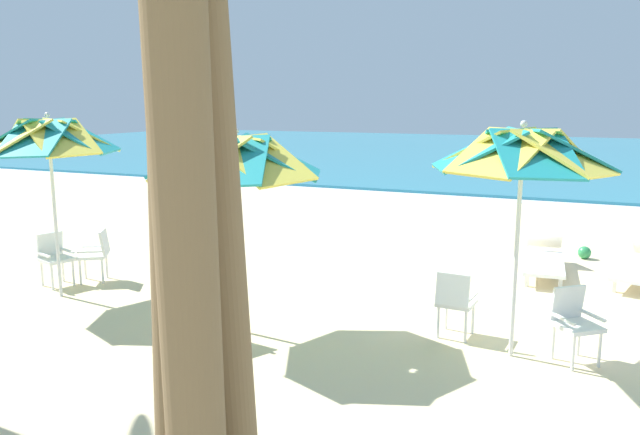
% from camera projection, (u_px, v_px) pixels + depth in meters
% --- Properties ---
extents(ground_plane, '(80.00, 80.00, 0.00)m').
position_uv_depth(ground_plane, '(538.00, 307.00, 9.21)').
color(ground_plane, beige).
extents(sea, '(80.00, 36.00, 0.10)m').
position_uv_depth(sea, '(586.00, 155.00, 34.87)').
color(sea, teal).
rests_on(sea, ground).
extents(surf_foam, '(80.00, 0.70, 0.01)m').
position_uv_depth(surf_foam, '(571.00, 204.00, 18.43)').
color(surf_foam, white).
rests_on(surf_foam, ground).
extents(beach_umbrella_0, '(2.05, 2.05, 2.76)m').
position_uv_depth(beach_umbrella_0, '(522.00, 153.00, 7.01)').
color(beach_umbrella_0, silver).
rests_on(beach_umbrella_0, ground).
extents(plastic_chair_0, '(0.47, 0.50, 0.87)m').
position_uv_depth(plastic_chair_0, '(455.00, 300.00, 7.94)').
color(plastic_chair_0, white).
rests_on(plastic_chair_0, ground).
extents(plastic_chair_1, '(0.63, 0.63, 0.87)m').
position_uv_depth(plastic_chair_1, '(574.00, 320.00, 7.22)').
color(plastic_chair_1, white).
rests_on(plastic_chair_1, ground).
extents(beach_umbrella_1, '(2.25, 2.25, 2.64)m').
position_uv_depth(beach_umbrella_1, '(236.00, 159.00, 7.83)').
color(beach_umbrella_1, silver).
rests_on(beach_umbrella_1, ground).
extents(plastic_chair_2, '(0.55, 0.57, 0.87)m').
position_uv_depth(plastic_chair_2, '(181.00, 298.00, 8.02)').
color(plastic_chair_2, white).
rests_on(plastic_chair_2, ground).
extents(plastic_chair_3, '(0.61, 0.59, 0.87)m').
position_uv_depth(plastic_chair_3, '(213.00, 305.00, 7.74)').
color(plastic_chair_3, white).
rests_on(plastic_chair_3, ground).
extents(beach_umbrella_2, '(2.03, 2.03, 2.81)m').
position_uv_depth(beach_umbrella_2, '(49.00, 139.00, 9.29)').
color(beach_umbrella_2, silver).
rests_on(beach_umbrella_2, ground).
extents(plastic_chair_4, '(0.58, 0.55, 0.87)m').
position_uv_depth(plastic_chair_4, '(54.00, 255.00, 10.24)').
color(plastic_chair_4, white).
rests_on(plastic_chair_4, ground).
extents(plastic_chair_5, '(0.62, 0.61, 0.87)m').
position_uv_depth(plastic_chair_5, '(97.00, 252.00, 10.46)').
color(plastic_chair_5, white).
rests_on(plastic_chair_5, ground).
extents(sun_lounger_1, '(0.80, 2.19, 0.62)m').
position_uv_depth(sun_lounger_1, '(544.00, 259.00, 10.89)').
color(sun_lounger_1, white).
rests_on(sun_lounger_1, ground).
extents(palm_tree_1, '(3.23, 2.90, 4.68)m').
position_uv_depth(palm_tree_1, '(180.00, 115.00, 3.02)').
color(palm_tree_1, brown).
rests_on(palm_tree_1, ground).
extents(beach_ball, '(0.24, 0.24, 0.24)m').
position_uv_depth(beach_ball, '(584.00, 253.00, 12.02)').
color(beach_ball, '#2D8C4C').
rests_on(beach_ball, ground).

